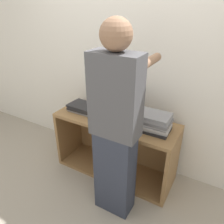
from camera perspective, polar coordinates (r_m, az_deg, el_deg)
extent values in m
plane|color=#9E9384|center=(2.59, -1.93, -17.99)|extent=(12.00, 12.00, 0.00)
cube|color=silver|center=(2.42, 4.98, 11.85)|extent=(8.00, 0.05, 2.40)
cube|color=olive|center=(2.34, 0.87, -2.31)|extent=(1.35, 0.48, 0.04)
cube|color=olive|center=(2.73, 0.77, -14.63)|extent=(1.35, 0.48, 0.04)
cube|color=olive|center=(2.84, -10.89, -4.90)|extent=(0.04, 0.48, 0.63)
cube|color=olive|center=(2.34, 15.40, -13.35)|extent=(0.04, 0.48, 0.63)
cube|color=olive|center=(2.68, 3.12, -6.51)|extent=(1.28, 0.04, 0.63)
cube|color=#333338|center=(2.32, 0.88, -1.71)|extent=(0.36, 0.22, 0.02)
cube|color=#28282B|center=(2.32, 0.99, -1.37)|extent=(0.30, 0.12, 0.00)
cube|color=#333338|center=(2.40, 2.73, 2.22)|extent=(0.36, 0.09, 0.21)
cube|color=black|center=(2.39, 2.68, 2.22)|extent=(0.32, 0.08, 0.18)
cube|color=gray|center=(2.51, -6.84, 0.53)|extent=(0.37, 0.23, 0.02)
cube|color=#232326|center=(2.50, -6.99, 0.97)|extent=(0.37, 0.23, 0.02)
cube|color=#232326|center=(2.50, -7.20, 1.59)|extent=(0.38, 0.24, 0.02)
cube|color=#232326|center=(2.18, 10.08, -4.22)|extent=(0.37, 0.23, 0.02)
cube|color=#B7B7BC|center=(2.17, 10.23, -3.54)|extent=(0.38, 0.24, 0.02)
cube|color=#B7B7BC|center=(2.15, 10.07, -3.07)|extent=(0.37, 0.24, 0.02)
cube|color=#B7B7BC|center=(2.15, 10.13, -2.33)|extent=(0.37, 0.23, 0.02)
cube|color=slate|center=(2.13, 10.38, -2.00)|extent=(0.37, 0.23, 0.02)
cube|color=gray|center=(2.12, 10.23, -1.35)|extent=(0.37, 0.23, 0.02)
cube|color=gray|center=(2.12, 10.24, -0.63)|extent=(0.36, 0.22, 0.02)
cube|color=#2D3342|center=(2.08, 0.78, -15.60)|extent=(0.34, 0.20, 0.85)
cube|color=#4C4C51|center=(1.66, 0.94, 4.01)|extent=(0.40, 0.20, 0.67)
sphere|color=#8C664C|center=(1.54, 1.07, 19.62)|extent=(0.23, 0.23, 0.23)
cylinder|color=#8C664C|center=(1.88, 0.54, 14.34)|extent=(0.07, 0.32, 0.07)
cylinder|color=#8C664C|center=(1.75, 9.97, 12.96)|extent=(0.07, 0.32, 0.07)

